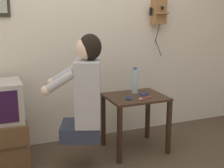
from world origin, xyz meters
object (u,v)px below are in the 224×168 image
Objects in this scene: cell_phone_held at (129,98)px; water_bottle at (135,81)px; wall_phone_antique at (159,10)px; person at (85,90)px; toothbrush at (145,98)px; cell_phone_spare at (145,94)px.

water_bottle is at bearing 77.88° from cell_phone_held.
water_bottle is (-0.46, -0.34, -0.73)m from wall_phone_antique.
person is at bearing -157.22° from water_bottle.
cell_phone_held is 0.16m from toothbrush.
water_bottle is (-0.07, 0.09, 0.12)m from cell_phone_spare.
person is 6.99× the size of cell_phone_held.
person reaches higher than water_bottle.
person is 1.30× the size of wall_phone_antique.
person reaches higher than cell_phone_held.
cell_phone_held is 1.02× the size of cell_phone_spare.
cell_phone_spare is 0.17m from water_bottle.
cell_phone_spare is at bearing 50.25° from cell_phone_held.
water_bottle is at bearing -46.47° from person.
toothbrush is (-0.47, -0.60, -0.85)m from wall_phone_antique.
wall_phone_antique is 5.49× the size of cell_phone_spare.
cell_phone_held and cell_phone_spare have the same top height.
toothbrush reaches higher than cell_phone_spare.
wall_phone_antique is 1.03m from cell_phone_spare.
wall_phone_antique reaches higher than person.
cell_phone_spare is at bearing -50.83° from water_bottle.
cell_phone_held is at bearing -107.22° from cell_phone_spare.
toothbrush reaches higher than cell_phone_held.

